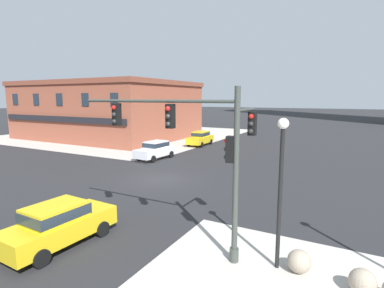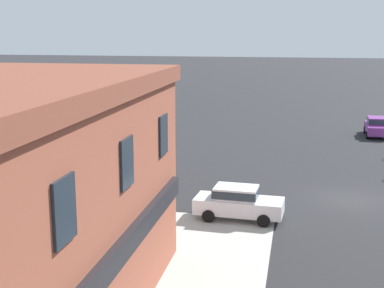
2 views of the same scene
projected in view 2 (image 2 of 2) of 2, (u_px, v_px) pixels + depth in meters
The scene contains 4 objects.
ground_plane at pixel (350, 200), 30.90m from camera, with size 320.00×320.00×0.00m, color #262628.
car_main_northbound_near at pixel (61, 191), 29.34m from camera, with size 2.00×4.45×1.68m.
car_main_southbound_far at pixel (376, 126), 49.14m from camera, with size 4.46×2.01×1.68m.
car_cross_eastbound at pixel (238, 201), 27.58m from camera, with size 2.11×4.51×1.68m.
Camera 2 is at (-30.76, 3.06, 9.39)m, focal length 51.54 mm.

